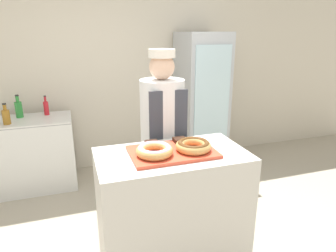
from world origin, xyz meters
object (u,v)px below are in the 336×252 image
at_px(brownie_back_right, 180,140).
at_px(chest_freezer, 32,153).
at_px(donut_chocolate_glaze, 193,145).
at_px(brownie_back_left, 152,143).
at_px(baker_person, 163,139).
at_px(bottle_red, 46,107).
at_px(serving_tray, 172,152).
at_px(beverage_fridge, 201,102).
at_px(bottle_amber, 6,116).
at_px(bottle_green, 19,109).
at_px(donut_light_glaze, 155,150).

relative_size(brownie_back_right, chest_freezer, 0.10).
xyz_separation_m(donut_chocolate_glaze, brownie_back_left, (-0.26, 0.19, -0.02)).
distance_m(brownie_back_right, baker_person, 0.44).
height_order(chest_freezer, bottle_red, bottle_red).
relative_size(donut_chocolate_glaze, brownie_back_right, 2.70).
distance_m(donut_chocolate_glaze, baker_person, 0.63).
bearing_deg(baker_person, serving_tray, -100.10).
bearing_deg(donut_chocolate_glaze, beverage_fridge, 64.13).
height_order(donut_chocolate_glaze, brownie_back_right, donut_chocolate_glaze).
xyz_separation_m(serving_tray, baker_person, (0.10, 0.56, -0.10)).
bearing_deg(bottle_amber, bottle_green, 69.85).
distance_m(donut_light_glaze, brownie_back_right, 0.32).
height_order(brownie_back_right, beverage_fridge, beverage_fridge).
height_order(serving_tray, baker_person, baker_person).
height_order(donut_light_glaze, bottle_red, bottle_red).
bearing_deg(donut_chocolate_glaze, brownie_back_left, 144.02).
distance_m(brownie_back_left, bottle_red, 1.93).
relative_size(brownie_back_left, beverage_fridge, 0.05).
bearing_deg(baker_person, brownie_back_left, -116.92).
xyz_separation_m(bottle_red, bottle_amber, (-0.39, -0.28, -0.00)).
xyz_separation_m(baker_person, bottle_amber, (-1.45, 1.03, 0.07)).
bearing_deg(donut_chocolate_glaze, serving_tray, 163.24).
bearing_deg(donut_chocolate_glaze, chest_freezer, 126.34).
bearing_deg(chest_freezer, baker_person, -42.87).
bearing_deg(bottle_amber, donut_light_glaze, -53.69).
distance_m(brownie_back_left, brownie_back_right, 0.23).
bearing_deg(bottle_green, brownie_back_left, -56.18).
xyz_separation_m(baker_person, bottle_red, (-1.06, 1.31, 0.07)).
height_order(beverage_fridge, chest_freezer, beverage_fridge).
relative_size(beverage_fridge, chest_freezer, 1.90).
bearing_deg(bottle_green, chest_freezer, -50.98).
height_order(donut_chocolate_glaze, bottle_red, bottle_red).
xyz_separation_m(donut_chocolate_glaze, bottle_amber, (-1.50, 1.64, -0.09)).
bearing_deg(bottle_amber, donut_chocolate_glaze, -47.59).
bearing_deg(beverage_fridge, bottle_amber, -176.65).
distance_m(donut_chocolate_glaze, brownie_back_right, 0.19).
bearing_deg(baker_person, brownie_back_right, -88.32).
distance_m(brownie_back_right, bottle_red, 2.04).
xyz_separation_m(donut_light_glaze, bottle_red, (-0.81, 1.92, -0.09)).
relative_size(donut_chocolate_glaze, bottle_red, 1.10).
bearing_deg(bottle_amber, serving_tray, -49.74).
bearing_deg(brownie_back_right, beverage_fridge, 60.60).
relative_size(donut_light_glaze, chest_freezer, 0.27).
relative_size(brownie_back_left, bottle_amber, 0.41).
xyz_separation_m(brownie_back_left, baker_person, (0.21, 0.42, -0.13)).
bearing_deg(serving_tray, donut_light_glaze, -163.24).
bearing_deg(bottle_amber, chest_freezer, 38.00).
distance_m(brownie_back_left, baker_person, 0.49).
bearing_deg(bottle_green, bottle_red, 4.68).
bearing_deg(donut_chocolate_glaze, baker_person, 94.31).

